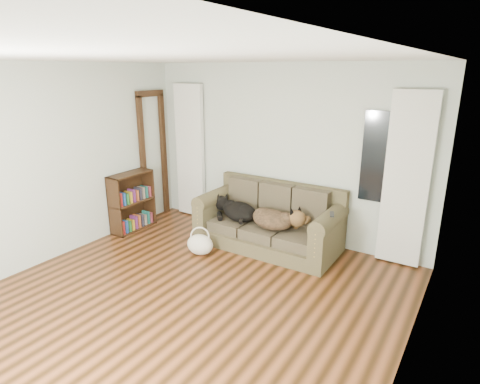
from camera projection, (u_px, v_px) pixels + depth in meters
The scene contains 15 objects.
floor at pixel (175, 309), 4.36m from camera, with size 5.00×5.00×0.00m, color black.
ceiling at pixel (161, 58), 3.60m from camera, with size 5.00×5.00×0.00m, color white.
wall_back at pixel (282, 153), 6.00m from camera, with size 4.50×0.04×2.60m, color beige.
wall_left at pixel (36, 167), 5.13m from camera, with size 0.04×5.00×2.60m, color beige.
wall_right at pixel (408, 247), 2.83m from camera, with size 0.04×5.00×2.60m, color beige.
curtain_left at pixel (190, 152), 6.85m from camera, with size 0.55×0.08×2.25m, color white.
curtain_right at pixel (406, 181), 5.06m from camera, with size 0.55×0.08×2.25m, color white.
window_pane at pixel (381, 158), 5.21m from camera, with size 0.50×0.03×1.20m, color black.
door_casing at pixel (154, 158), 6.83m from camera, with size 0.07×0.60×2.10m, color black.
sofa at pixel (268, 217), 5.79m from camera, with size 2.04×0.88×0.84m, color #4A3F28.
dog_black_lab at pixel (237, 211), 5.98m from camera, with size 0.62×0.43×0.26m, color black.
dog_shepherd at pixel (275, 219), 5.61m from camera, with size 0.65×0.46×0.29m, color black.
tv_remote at pixel (332, 214), 5.11m from camera, with size 0.05×0.20×0.02m, color black.
tote_bag at pixel (200, 243), 5.62m from camera, with size 0.39×0.30×0.29m, color beige.
bookshelf at pixel (132, 200), 6.41m from camera, with size 0.28×0.75×0.94m, color black.
Camera 1 is at (2.63, -2.83, 2.51)m, focal length 30.00 mm.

